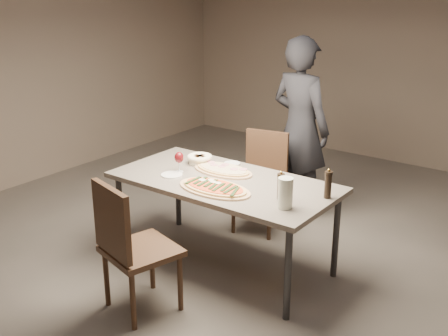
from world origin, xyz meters
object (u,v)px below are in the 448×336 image
Objects in this scene: zucchini_pizza at (214,188)px; pepper_mill_left at (281,186)px; chair_near at (129,242)px; diner at (300,128)px; chair_far at (262,175)px; dining_table at (224,187)px; ham_pizza at (223,170)px; bread_basket at (200,158)px; carafe at (285,193)px.

pepper_mill_left is at bearing -3.66° from zucchini_pizza.
chair_near is at bearing -127.32° from pepper_mill_left.
pepper_mill_left is at bearing 123.41° from diner.
diner reaches higher than zucchini_pizza.
dining_table is at bearing 89.91° from chair_far.
diner is at bearing 114.08° from pepper_mill_left.
dining_table is at bearing 101.43° from diner.
chair_near is at bearing -122.84° from zucchini_pizza.
diner reaches higher than dining_table.
chair_far reaches higher than ham_pizza.
chair_near is 2.27m from diner.
zucchini_pizza is at bearing 91.16° from chair_far.
zucchini_pizza reaches higher than dining_table.
bread_basket is at bearing 119.73° from chair_near.
chair_near is at bearing -96.38° from dining_table.
carafe is at bearing -20.00° from bread_basket.
carafe is (0.11, -0.12, 0.01)m from pepper_mill_left.
zucchini_pizza reaches higher than ham_pizza.
bread_basket reaches higher than dining_table.
bread_basket is 0.73m from chair_far.
dining_table is 0.47m from bread_basket.
carafe reaches higher than zucchini_pizza.
carafe reaches higher than ham_pizza.
zucchini_pizza is 1.13× the size of ham_pizza.
chair_far is at bearing 69.19° from bread_basket.
ham_pizza is (-0.19, 0.37, -0.00)m from zucchini_pizza.
chair_far is (-0.05, 0.68, -0.25)m from ham_pizza.
bread_basket is (-0.41, 0.20, 0.10)m from dining_table.
ham_pizza is 2.56× the size of bread_basket.
carafe reaches higher than chair_far.
dining_table is at bearing -26.09° from bread_basket.
chair_far is at bearing 101.67° from dining_table.
carafe is (0.61, 0.02, 0.09)m from zucchini_pizza.
diner is at bearing 74.85° from zucchini_pizza.
zucchini_pizza is 2.90× the size of bread_basket.
diner reaches higher than ham_pizza.
ham_pizza is 2.56× the size of pepper_mill_left.
carafe is (1.09, -0.40, 0.06)m from bread_basket.
dining_table is at bearing 88.12° from zucchini_pizza.
pepper_mill_left is (0.98, -0.27, 0.06)m from bread_basket.
chair_near is (-0.17, -0.74, -0.21)m from zucchini_pizza.
chair_far is (-0.85, 1.03, -0.35)m from carafe.
pepper_mill_left is at bearing 132.59° from carafe.
diner is (0.36, 1.09, 0.09)m from bread_basket.
chair_far is (-0.17, 0.83, -0.18)m from dining_table.
diner is (0.08, 1.14, 0.12)m from ham_pizza.
chair_near is (0.31, -1.15, -0.24)m from bread_basket.
chair_near reaches higher than dining_table.
carafe is (0.68, -0.19, 0.17)m from dining_table.
pepper_mill_left reaches higher than ham_pizza.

